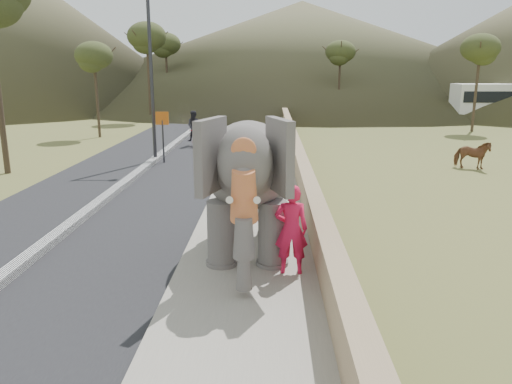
# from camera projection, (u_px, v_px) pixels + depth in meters

# --- Properties ---
(ground) EXTENTS (160.00, 160.00, 0.00)m
(ground) POSITION_uv_depth(u_px,v_px,m) (240.00, 327.00, 8.56)
(ground) COLOR olive
(ground) RESTS_ON ground
(road) EXTENTS (7.00, 120.00, 0.03)m
(road) POSITION_uv_depth(u_px,v_px,m) (121.00, 189.00, 18.40)
(road) COLOR black
(road) RESTS_ON ground
(median) EXTENTS (0.35, 120.00, 0.22)m
(median) POSITION_uv_depth(u_px,v_px,m) (121.00, 186.00, 18.38)
(median) COLOR black
(median) RESTS_ON ground
(walkway) EXTENTS (3.00, 120.00, 0.15)m
(walkway) POSITION_uv_depth(u_px,v_px,m) (256.00, 188.00, 18.24)
(walkway) COLOR #9E9687
(walkway) RESTS_ON ground
(parapet) EXTENTS (0.30, 120.00, 1.10)m
(parapet) POSITION_uv_depth(u_px,v_px,m) (302.00, 176.00, 18.08)
(parapet) COLOR tan
(parapet) RESTS_ON ground
(lamppost) EXTENTS (1.76, 0.36, 8.00)m
(lamppost) POSITION_uv_depth(u_px,v_px,m) (157.00, 56.00, 22.71)
(lamppost) COLOR #323036
(lamppost) RESTS_ON ground
(signboard) EXTENTS (0.60, 0.08, 2.40)m
(signboard) POSITION_uv_depth(u_px,v_px,m) (163.00, 128.00, 23.08)
(signboard) COLOR #2D2D33
(signboard) RESTS_ON ground
(cow) EXTENTS (1.65, 1.26, 1.27)m
(cow) POSITION_uv_depth(u_px,v_px,m) (472.00, 155.00, 21.93)
(cow) COLOR brown
(cow) RESTS_ON ground
(distant_car) EXTENTS (4.56, 3.13, 1.44)m
(distant_car) POSITION_uv_depth(u_px,v_px,m) (498.00, 114.00, 41.16)
(distant_car) COLOR #AFB0B6
(distant_car) RESTS_ON ground
(hill_far) EXTENTS (80.00, 80.00, 14.00)m
(hill_far) POSITION_uv_depth(u_px,v_px,m) (301.00, 50.00, 74.65)
(hill_far) COLOR brown
(hill_far) RESTS_ON ground
(elephant_and_man) EXTENTS (2.43, 4.44, 3.20)m
(elephant_and_man) POSITION_uv_depth(u_px,v_px,m) (249.00, 184.00, 11.48)
(elephant_and_man) COLOR slate
(elephant_and_man) RESTS_ON ground
(motorcyclist) EXTENTS (1.02, 1.94, 2.01)m
(motorcyclist) POSITION_uv_depth(u_px,v_px,m) (196.00, 132.00, 28.46)
(motorcyclist) COLOR maroon
(motorcyclist) RESTS_ON ground
(trees) EXTENTS (47.63, 43.28, 8.82)m
(trees) POSITION_uv_depth(u_px,v_px,m) (310.00, 76.00, 35.45)
(trees) COLOR #473828
(trees) RESTS_ON ground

